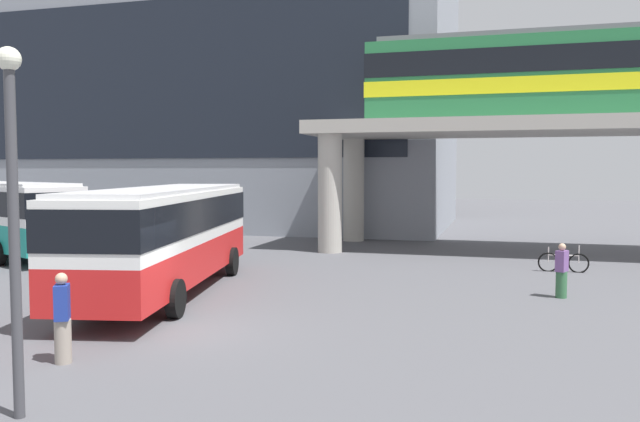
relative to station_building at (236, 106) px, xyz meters
name	(u,v)px	position (x,y,z in m)	size (l,w,h in m)	color
ground_plane	(299,267)	(10.52, -18.41, -8.19)	(120.00, 120.00, 0.00)	#515156
station_building	(236,106)	(0.00, 0.00, 0.00)	(29.30, 15.97, 16.38)	gray
bus_main	(166,229)	(8.24, -24.48, -6.21)	(4.65, 11.32, 3.22)	red
bicycle_silver	(563,262)	(20.21, -16.78, -7.84)	(1.79, 0.08, 1.04)	black
pedestrian_at_kerb	(562,272)	(19.71, -21.84, -7.44)	(0.41, 0.47, 1.61)	#33663F
pedestrian_near_building	(62,321)	(9.82, -31.26, -7.36)	(0.42, 0.48, 1.78)	gray
lamp_post	(13,199)	(10.98, -33.76, -4.86)	(0.36, 0.36, 5.56)	#3F3F44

